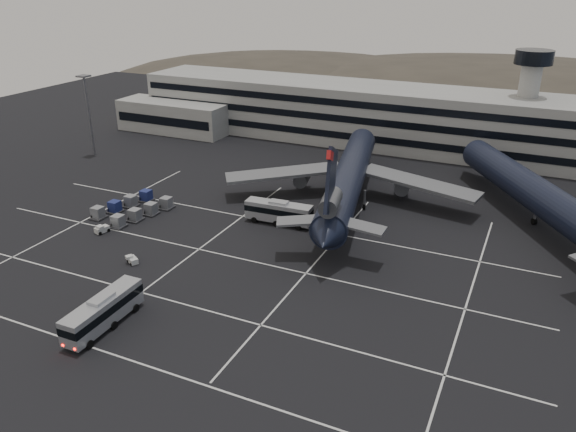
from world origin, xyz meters
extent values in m
plane|color=black|center=(0.00, 0.00, 0.00)|extent=(260.00, 260.00, 0.00)
cube|color=silver|center=(0.00, -22.00, 0.01)|extent=(90.00, 0.25, 0.01)
cube|color=silver|center=(0.00, -10.00, 0.01)|extent=(90.00, 0.25, 0.01)
cube|color=silver|center=(0.00, 4.00, 0.01)|extent=(90.00, 0.25, 0.01)
cube|color=silver|center=(0.00, 18.00, 0.01)|extent=(90.00, 0.25, 0.01)
cube|color=silver|center=(-30.00, 6.00, 0.01)|extent=(0.25, 55.00, 0.01)
cube|color=silver|center=(-6.00, 6.00, 0.01)|extent=(0.25, 55.00, 0.01)
cube|color=silver|center=(12.00, 6.00, 0.01)|extent=(0.25, 55.00, 0.01)
cube|color=silver|center=(34.00, 6.00, 0.01)|extent=(0.25, 55.00, 0.01)
cube|color=gray|center=(0.00, 72.00, 7.00)|extent=(120.00, 18.00, 14.00)
cube|color=black|center=(0.00, 62.95, 3.50)|extent=(118.00, 0.20, 1.60)
cube|color=black|center=(0.00, 62.95, 7.50)|extent=(118.00, 0.20, 1.60)
cube|color=black|center=(0.00, 62.95, 11.20)|extent=(118.00, 0.20, 1.60)
cube|color=gray|center=(-50.00, 60.00, 4.00)|extent=(30.00, 10.00, 8.00)
cylinder|color=gray|center=(35.00, 74.00, 11.00)|extent=(4.40, 4.40, 22.00)
cylinder|color=black|center=(35.00, 74.00, 22.50)|extent=(8.00, 8.00, 3.00)
ellipsoid|color=#38332B|center=(-60.00, 170.00, -10.50)|extent=(196.00, 140.00, 32.00)
ellipsoid|color=#38332B|center=(30.00, 170.00, -13.50)|extent=(252.00, 180.00, 44.00)
cylinder|color=slate|center=(-55.00, 35.00, 9.00)|extent=(0.50, 0.50, 18.00)
cube|color=slate|center=(-55.00, 35.00, 18.10)|extent=(2.40, 2.40, 0.35)
cylinder|color=black|center=(8.78, 31.16, 5.20)|extent=(15.52, 48.11, 5.60)
cone|color=black|center=(3.30, 56.78, 5.20)|extent=(6.42, 5.57, 5.60)
cone|color=black|center=(14.32, 5.25, 5.20)|extent=(5.97, 5.94, 5.04)
cube|color=black|center=(13.59, 8.67, 12.60)|extent=(2.47, 9.37, 10.97)
cube|color=red|center=(13.90, 7.20, 16.80)|extent=(1.21, 3.27, 2.24)
cylinder|color=#595B60|center=(13.48, 9.16, 9.30)|extent=(3.90, 6.43, 2.70)
cube|color=slate|center=(9.27, 8.77, 5.80)|extent=(8.16, 5.98, 0.87)
cube|color=slate|center=(17.49, 10.53, 5.80)|extent=(7.51, 3.21, 0.87)
cube|color=slate|center=(-3.86, 30.50, 4.40)|extent=(21.31, 16.88, 1.75)
cylinder|color=#595B60|center=(-1.56, 34.06, 2.70)|extent=(3.79, 5.94, 2.70)
cube|color=slate|center=(20.58, 35.73, 4.40)|extent=(22.62, 9.21, 1.75)
cylinder|color=#595B60|center=(17.02, 38.04, 2.70)|extent=(3.79, 5.94, 2.70)
cylinder|color=slate|center=(5.56, 46.18, 2.20)|extent=(0.44, 0.44, 3.00)
cylinder|color=black|center=(5.56, 46.18, 0.55)|extent=(0.72, 1.18, 1.10)
cylinder|color=slate|center=(6.07, 28.53, 2.20)|extent=(0.44, 0.44, 3.00)
cylinder|color=black|center=(6.07, 28.53, 0.55)|extent=(0.72, 1.18, 1.10)
cylinder|color=slate|center=(12.33, 29.87, 2.20)|extent=(0.44, 0.44, 3.00)
cylinder|color=black|center=(12.33, 29.87, 0.55)|extent=(0.72, 1.18, 1.10)
cylinder|color=black|center=(40.48, 35.66, 5.20)|extent=(30.35, 43.58, 5.60)
cone|color=black|center=(26.50, 57.82, 5.20)|extent=(7.14, 6.79, 5.60)
cylinder|color=slate|center=(40.48, 35.66, 2.20)|extent=(0.44, 0.44, 3.00)
cylinder|color=black|center=(40.48, 35.66, 0.55)|extent=(1.01, 1.20, 1.10)
cube|color=#A2A5AB|center=(-4.96, -18.09, 2.19)|extent=(2.84, 11.81, 3.21)
cube|color=black|center=(-4.96, -18.09, 2.58)|extent=(2.90, 11.87, 1.02)
cube|color=#A2A5AB|center=(-4.96, -18.09, 3.99)|extent=(1.76, 3.23, 0.37)
cylinder|color=black|center=(-6.24, -22.23, 0.51)|extent=(0.36, 1.03, 1.03)
cylinder|color=black|center=(-3.56, -22.19, 0.51)|extent=(0.36, 1.03, 1.03)
cylinder|color=black|center=(-6.30, -18.11, 0.51)|extent=(0.36, 1.03, 1.03)
cylinder|color=black|center=(-3.62, -18.07, 0.51)|extent=(0.36, 1.03, 1.03)
cylinder|color=black|center=(-6.35, -13.99, 0.51)|extent=(0.36, 1.03, 1.03)
cylinder|color=black|center=(-3.68, -13.95, 0.51)|extent=(0.36, 1.03, 1.03)
cube|color=#FF0C05|center=(-5.73, -24.01, 0.96)|extent=(0.27, 0.09, 0.24)
cube|color=#FF0C05|center=(-4.02, -23.98, 0.96)|extent=(0.27, 0.09, 0.24)
cube|color=#A2A5AB|center=(1.04, 17.91, 2.15)|extent=(11.65, 3.22, 3.14)
cube|color=black|center=(1.04, 17.91, 2.53)|extent=(11.71, 3.28, 1.00)
cube|color=#A2A5AB|center=(1.04, 17.91, 3.91)|extent=(3.23, 1.84, 0.37)
cylinder|color=black|center=(5.14, 16.81, 0.50)|extent=(1.02, 0.39, 1.01)
cylinder|color=black|center=(5.00, 19.42, 0.50)|extent=(1.02, 0.39, 1.01)
cylinder|color=black|center=(1.11, 16.60, 0.50)|extent=(1.02, 0.39, 1.01)
cylinder|color=black|center=(0.97, 19.21, 0.50)|extent=(1.02, 0.39, 1.01)
cylinder|color=black|center=(-2.92, 16.39, 0.50)|extent=(1.02, 0.39, 1.01)
cylinder|color=black|center=(-3.06, 19.00, 0.50)|extent=(1.02, 0.39, 1.01)
cube|color=silver|center=(-23.75, 2.48, 0.56)|extent=(1.73, 2.47, 0.92)
cube|color=silver|center=(-23.88, 1.98, 1.17)|extent=(1.31, 1.16, 0.51)
cylinder|color=black|center=(-24.49, 1.82, 0.29)|extent=(0.36, 0.61, 0.57)
cylinder|color=black|center=(-23.41, 1.55, 0.29)|extent=(0.36, 0.61, 0.57)
cylinder|color=black|center=(-24.09, 3.41, 0.29)|extent=(0.36, 0.61, 0.57)
cylinder|color=black|center=(-23.01, 3.13, 0.29)|extent=(0.36, 0.61, 0.57)
cube|color=silver|center=(-12.35, -3.84, 0.49)|extent=(2.23, 1.91, 0.80)
cube|color=silver|center=(-11.97, -4.07, 1.03)|extent=(1.19, 1.25, 0.45)
cylinder|color=black|center=(-11.98, -4.62, 0.25)|extent=(0.53, 0.42, 0.50)
cylinder|color=black|center=(-11.49, -3.78, 0.25)|extent=(0.53, 0.42, 0.50)
cylinder|color=black|center=(-13.22, -3.91, 0.25)|extent=(0.53, 0.42, 0.50)
cylinder|color=black|center=(-12.72, -3.06, 0.25)|extent=(0.53, 0.42, 0.50)
cube|color=#2D2D30|center=(-28.28, 6.65, 0.18)|extent=(2.73, 2.98, 0.21)
cylinder|color=black|center=(-28.28, 6.65, 0.11)|extent=(0.11, 0.23, 0.23)
cube|color=gray|center=(-28.28, 6.65, 1.21)|extent=(2.16, 2.16, 1.84)
cube|color=#2D2D30|center=(-22.70, 5.26, 0.18)|extent=(2.73, 2.98, 0.21)
cylinder|color=black|center=(-22.70, 5.26, 0.11)|extent=(0.11, 0.23, 0.23)
cube|color=gray|center=(-22.70, 5.26, 1.21)|extent=(2.16, 2.16, 1.84)
cube|color=#2D2D30|center=(-27.44, 9.99, 0.18)|extent=(2.73, 2.98, 0.21)
cylinder|color=black|center=(-27.44, 9.99, 0.11)|extent=(0.11, 0.23, 0.23)
cube|color=navy|center=(-27.44, 9.99, 1.21)|extent=(2.16, 2.16, 1.84)
cube|color=#2D2D30|center=(-21.87, 8.60, 0.18)|extent=(2.73, 2.98, 0.21)
cylinder|color=black|center=(-21.87, 8.60, 0.11)|extent=(0.11, 0.23, 0.23)
cube|color=gray|center=(-21.87, 8.60, 1.21)|extent=(2.16, 2.16, 1.84)
cube|color=#2D2D30|center=(-26.61, 13.34, 0.18)|extent=(2.73, 2.98, 0.21)
cylinder|color=black|center=(-26.61, 13.34, 0.11)|extent=(0.11, 0.23, 0.23)
cube|color=gray|center=(-26.61, 13.34, 1.21)|extent=(2.16, 2.16, 1.84)
cube|color=#2D2D30|center=(-21.04, 11.95, 0.18)|extent=(2.73, 2.98, 0.21)
cylinder|color=black|center=(-21.04, 11.95, 0.11)|extent=(0.11, 0.23, 0.23)
cube|color=gray|center=(-21.04, 11.95, 1.21)|extent=(2.16, 2.16, 1.84)
cube|color=#2D2D30|center=(-25.78, 16.68, 0.18)|extent=(2.73, 2.98, 0.21)
cylinder|color=black|center=(-25.78, 16.68, 0.11)|extent=(0.11, 0.23, 0.23)
cube|color=navy|center=(-25.78, 16.68, 1.21)|extent=(2.16, 2.16, 1.84)
cube|color=#2D2D30|center=(-20.20, 15.30, 0.18)|extent=(2.73, 2.98, 0.21)
cylinder|color=black|center=(-20.20, 15.30, 0.11)|extent=(0.11, 0.23, 0.23)
cube|color=gray|center=(-20.20, 15.30, 1.21)|extent=(2.16, 2.16, 1.84)
camera|label=1|loc=(38.91, -60.38, 39.47)|focal=35.00mm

